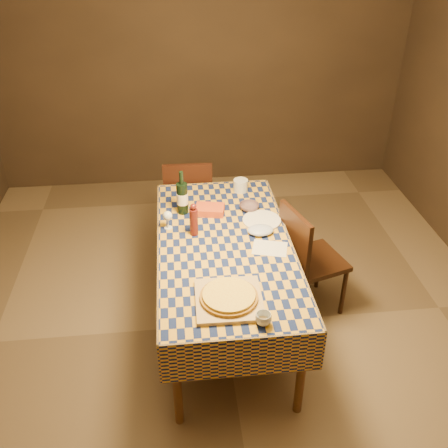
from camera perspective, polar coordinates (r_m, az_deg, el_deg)
The scene contains 16 objects.
room at distance 3.19m, azimuth 0.10°, elevation 6.34°, with size 5.00×5.10×2.70m.
dining_table at distance 3.53m, azimuth 0.09°, elevation -3.25°, with size 0.94×1.84×0.77m.
cutting_board at distance 3.00m, azimuth 0.56°, elevation -8.65°, with size 0.40×0.40×0.03m, color tan.
pizza at distance 2.98m, azimuth 0.57°, elevation -8.23°, with size 0.43×0.43×0.03m.
pepper_mill at distance 3.53m, azimuth -3.48°, elevation 0.43°, with size 0.06×0.06×0.25m.
bowl at distance 3.87m, azimuth 2.89°, elevation 1.97°, with size 0.15×0.15×0.05m, color #5B454D.
wine_glass at distance 3.63m, azimuth -6.46°, elevation 0.86°, with size 0.07×0.07×0.14m.
wine_bottle at distance 3.79m, azimuth -4.79°, elevation 3.03°, with size 0.10×0.10×0.35m.
deli_tub at distance 4.12m, azimuth 1.91°, elevation 4.44°, with size 0.12×0.12×0.10m, color silver.
takeout_container at distance 3.82m, azimuth -1.63°, elevation 1.64°, with size 0.22×0.15×0.05m, color #CC471A.
white_plate at distance 3.74m, azimuth 4.33°, elevation 0.41°, with size 0.29×0.29×0.02m, color white.
tumbler at distance 2.86m, azimuth 4.53°, elevation -10.77°, with size 0.09×0.09×0.07m, color silver.
flour_patch at distance 3.45m, azimuth 5.26°, elevation -2.77°, with size 0.24×0.18×0.00m, color silver.
flour_bag at distance 3.59m, azimuth 4.19°, elevation -0.70°, with size 0.19×0.14×0.06m, color #AAB7DA.
chair_far at distance 4.52m, azimuth -4.07°, elevation 2.78°, with size 0.43×0.44×0.93m.
chair_right at distance 3.84m, azimuth 9.31°, elevation -3.60°, with size 0.53×0.53×0.93m.
Camera 1 is at (-0.32, -2.85, 2.76)m, focal length 40.00 mm.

